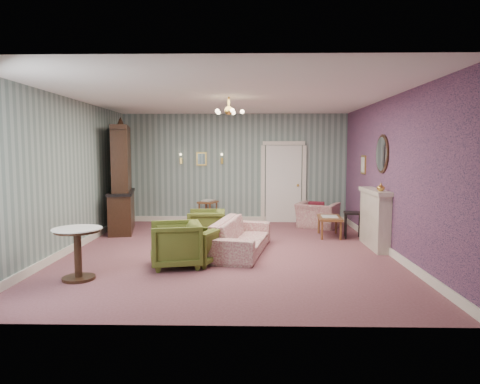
{
  "coord_description": "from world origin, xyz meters",
  "views": [
    {
      "loc": [
        0.38,
        -8.01,
        1.89
      ],
      "look_at": [
        0.2,
        0.4,
        1.1
      ],
      "focal_mm": 32.04,
      "sensor_mm": 36.0,
      "label": 1
    }
  ],
  "objects_px": {
    "pedestal_table": "(78,254)",
    "olive_chair_c": "(206,225)",
    "olive_chair_a": "(176,242)",
    "wingback_chair": "(318,211)",
    "sofa_chintz": "(241,230)",
    "olive_chair_b": "(196,245)",
    "dresser": "(121,176)",
    "fireplace": "(375,218)",
    "coffee_table": "(329,226)",
    "side_table_black": "(353,225)"
  },
  "relations": [
    {
      "from": "olive_chair_c",
      "to": "sofa_chintz",
      "type": "distance_m",
      "value": 1.11
    },
    {
      "from": "olive_chair_b",
      "to": "side_table_black",
      "type": "xyz_separation_m",
      "value": [
        3.16,
        2.22,
        -0.04
      ]
    },
    {
      "from": "dresser",
      "to": "side_table_black",
      "type": "xyz_separation_m",
      "value": [
        5.3,
        -0.73,
        -1.03
      ]
    },
    {
      "from": "olive_chair_c",
      "to": "wingback_chair",
      "type": "height_order",
      "value": "wingback_chair"
    },
    {
      "from": "olive_chair_c",
      "to": "sofa_chintz",
      "type": "height_order",
      "value": "sofa_chintz"
    },
    {
      "from": "olive_chair_c",
      "to": "coffee_table",
      "type": "height_order",
      "value": "olive_chair_c"
    },
    {
      "from": "olive_chair_c",
      "to": "olive_chair_b",
      "type": "bearing_deg",
      "value": -2.45
    },
    {
      "from": "olive_chair_c",
      "to": "dresser",
      "type": "distance_m",
      "value": 2.66
    },
    {
      "from": "olive_chair_c",
      "to": "sofa_chintz",
      "type": "bearing_deg",
      "value": 38.91
    },
    {
      "from": "pedestal_table",
      "to": "dresser",
      "type": "bearing_deg",
      "value": 97.33
    },
    {
      "from": "dresser",
      "to": "wingback_chair",
      "type": "bearing_deg",
      "value": -5.23
    },
    {
      "from": "olive_chair_b",
      "to": "dresser",
      "type": "bearing_deg",
      "value": -123.47
    },
    {
      "from": "sofa_chintz",
      "to": "pedestal_table",
      "type": "xyz_separation_m",
      "value": [
        -2.38,
        -1.77,
        -0.03
      ]
    },
    {
      "from": "olive_chair_a",
      "to": "pedestal_table",
      "type": "xyz_separation_m",
      "value": [
        -1.32,
        -0.75,
        -0.02
      ]
    },
    {
      "from": "side_table_black",
      "to": "olive_chair_c",
      "type": "bearing_deg",
      "value": -170.45
    },
    {
      "from": "sofa_chintz",
      "to": "olive_chair_a",
      "type": "bearing_deg",
      "value": 144.54
    },
    {
      "from": "olive_chair_c",
      "to": "olive_chair_a",
      "type": "bearing_deg",
      "value": -12.34
    },
    {
      "from": "pedestal_table",
      "to": "olive_chair_b",
      "type": "bearing_deg",
      "value": 29.04
    },
    {
      "from": "side_table_black",
      "to": "pedestal_table",
      "type": "distance_m",
      "value": 5.74
    },
    {
      "from": "sofa_chintz",
      "to": "fireplace",
      "type": "height_order",
      "value": "fireplace"
    },
    {
      "from": "sofa_chintz",
      "to": "olive_chair_b",
      "type": "bearing_deg",
      "value": 150.0
    },
    {
      "from": "side_table_black",
      "to": "pedestal_table",
      "type": "height_order",
      "value": "pedestal_table"
    },
    {
      "from": "olive_chair_b",
      "to": "olive_chair_c",
      "type": "relative_size",
      "value": 0.87
    },
    {
      "from": "olive_chair_a",
      "to": "wingback_chair",
      "type": "relative_size",
      "value": 0.86
    },
    {
      "from": "fireplace",
      "to": "coffee_table",
      "type": "distance_m",
      "value": 1.33
    },
    {
      "from": "wingback_chair",
      "to": "coffee_table",
      "type": "height_order",
      "value": "wingback_chair"
    },
    {
      "from": "pedestal_table",
      "to": "olive_chair_c",
      "type": "bearing_deg",
      "value": 57.76
    },
    {
      "from": "olive_chair_c",
      "to": "coffee_table",
      "type": "bearing_deg",
      "value": 102.63
    },
    {
      "from": "fireplace",
      "to": "side_table_black",
      "type": "distance_m",
      "value": 0.96
    },
    {
      "from": "fireplace",
      "to": "pedestal_table",
      "type": "height_order",
      "value": "fireplace"
    },
    {
      "from": "coffee_table",
      "to": "side_table_black",
      "type": "relative_size",
      "value": 1.53
    },
    {
      "from": "olive_chair_c",
      "to": "wingback_chair",
      "type": "xyz_separation_m",
      "value": [
        2.6,
        1.85,
        0.04
      ]
    },
    {
      "from": "sofa_chintz",
      "to": "side_table_black",
      "type": "relative_size",
      "value": 3.69
    },
    {
      "from": "olive_chair_a",
      "to": "coffee_table",
      "type": "height_order",
      "value": "olive_chair_a"
    },
    {
      "from": "olive_chair_a",
      "to": "dresser",
      "type": "height_order",
      "value": "dresser"
    },
    {
      "from": "sofa_chintz",
      "to": "dresser",
      "type": "distance_m",
      "value": 3.67
    },
    {
      "from": "olive_chair_a",
      "to": "dresser",
      "type": "xyz_separation_m",
      "value": [
        -1.82,
        3.12,
        0.91
      ]
    },
    {
      "from": "olive_chair_c",
      "to": "fireplace",
      "type": "distance_m",
      "value": 3.39
    },
    {
      "from": "fireplace",
      "to": "pedestal_table",
      "type": "bearing_deg",
      "value": -155.83
    },
    {
      "from": "olive_chair_c",
      "to": "pedestal_table",
      "type": "bearing_deg",
      "value": -34.77
    },
    {
      "from": "dresser",
      "to": "pedestal_table",
      "type": "bearing_deg",
      "value": -94.98
    },
    {
      "from": "olive_chair_c",
      "to": "dresser",
      "type": "height_order",
      "value": "dresser"
    },
    {
      "from": "wingback_chair",
      "to": "pedestal_table",
      "type": "xyz_separation_m",
      "value": [
        -4.24,
        -4.46,
        -0.03
      ]
    },
    {
      "from": "olive_chair_b",
      "to": "fireplace",
      "type": "xyz_separation_m",
      "value": [
        3.37,
        1.34,
        0.25
      ]
    },
    {
      "from": "olive_chair_b",
      "to": "fireplace",
      "type": "height_order",
      "value": "fireplace"
    },
    {
      "from": "sofa_chintz",
      "to": "wingback_chair",
      "type": "height_order",
      "value": "sofa_chintz"
    },
    {
      "from": "olive_chair_b",
      "to": "sofa_chintz",
      "type": "xyz_separation_m",
      "value": [
        0.73,
        0.86,
        0.09
      ]
    },
    {
      "from": "dresser",
      "to": "fireplace",
      "type": "height_order",
      "value": "dresser"
    },
    {
      "from": "dresser",
      "to": "side_table_black",
      "type": "relative_size",
      "value": 4.55
    },
    {
      "from": "dresser",
      "to": "coffee_table",
      "type": "xyz_separation_m",
      "value": [
        4.83,
        -0.54,
        -1.09
      ]
    }
  ]
}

